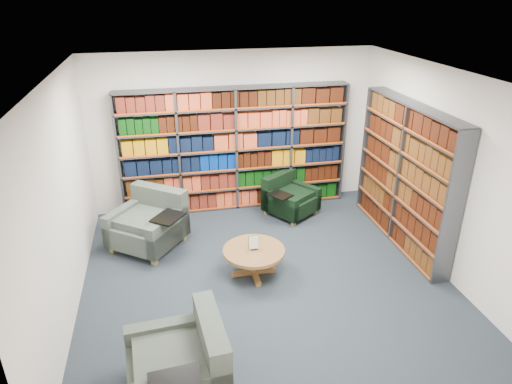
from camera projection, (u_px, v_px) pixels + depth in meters
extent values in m
cube|color=black|center=(265.00, 277.00, 6.47)|extent=(5.00, 5.00, 0.01)
cube|color=white|center=(267.00, 76.00, 5.31)|extent=(5.00, 5.00, 0.01)
cube|color=silver|center=(233.00, 131.00, 8.12)|extent=(5.00, 0.01, 2.80)
cube|color=silver|center=(337.00, 309.00, 3.66)|extent=(5.00, 0.01, 2.80)
cube|color=silver|center=(61.00, 204.00, 5.41)|extent=(0.01, 5.00, 2.80)
cube|color=silver|center=(440.00, 171.00, 6.37)|extent=(0.01, 5.00, 2.80)
cube|color=#47494F|center=(235.00, 150.00, 8.09)|extent=(4.00, 0.28, 2.20)
cube|color=silver|center=(234.00, 147.00, 8.21)|extent=(4.00, 0.02, 2.20)
cube|color=#D84C0A|center=(237.00, 152.00, 7.98)|extent=(4.00, 0.01, 2.20)
cube|color=#5E1C11|center=(236.00, 197.00, 8.48)|extent=(3.88, 0.21, 0.29)
cube|color=#43230B|center=(236.00, 179.00, 8.33)|extent=(3.88, 0.21, 0.29)
cube|color=black|center=(236.00, 160.00, 8.17)|extent=(3.88, 0.21, 0.29)
cube|color=#AA6F07|center=(235.00, 140.00, 8.02)|extent=(3.88, 0.21, 0.29)
cube|color=black|center=(235.00, 120.00, 7.87)|extent=(3.88, 0.21, 0.29)
cube|color=#5E1C11|center=(234.00, 99.00, 7.72)|extent=(3.88, 0.21, 0.29)
cube|color=#47494F|center=(405.00, 176.00, 7.00)|extent=(0.28, 2.50, 2.20)
cube|color=silver|center=(413.00, 175.00, 7.02)|extent=(0.02, 2.50, 2.20)
cube|color=#D84C0A|center=(397.00, 176.00, 6.97)|extent=(0.02, 2.50, 2.20)
cube|color=black|center=(397.00, 228.00, 7.38)|extent=(0.21, 2.38, 0.29)
cube|color=#43230B|center=(400.00, 208.00, 7.23)|extent=(0.21, 2.38, 0.29)
cube|color=black|center=(403.00, 187.00, 7.07)|extent=(0.21, 2.38, 0.29)
cube|color=black|center=(406.00, 165.00, 6.92)|extent=(0.21, 2.38, 0.29)
cube|color=black|center=(410.00, 142.00, 6.77)|extent=(0.21, 2.38, 0.29)
cube|color=#43230B|center=(413.00, 118.00, 6.62)|extent=(0.21, 2.38, 0.29)
cube|color=#0C2A34|center=(148.00, 231.00, 7.11)|extent=(1.34, 1.34, 0.34)
cube|color=#0C2A34|center=(161.00, 209.00, 7.33)|extent=(0.89, 0.74, 0.76)
cube|color=#0C2A34|center=(126.00, 221.00, 7.23)|extent=(0.69, 0.85, 0.51)
cube|color=#0C2A34|center=(169.00, 231.00, 6.92)|extent=(0.69, 0.85, 0.51)
cube|color=black|center=(168.00, 217.00, 6.75)|extent=(0.57, 0.59, 0.03)
cube|color=olive|center=(113.00, 249.00, 7.03)|extent=(0.10, 0.10, 0.11)
cube|color=olive|center=(154.00, 261.00, 6.73)|extent=(0.10, 0.10, 0.11)
cube|color=olive|center=(144.00, 227.00, 7.68)|extent=(0.10, 0.10, 0.11)
cube|color=olive|center=(184.00, 237.00, 7.38)|extent=(0.10, 0.10, 0.11)
cube|color=black|center=(291.00, 203.00, 8.15)|extent=(1.07, 1.07, 0.27)
cube|color=black|center=(279.00, 189.00, 8.27)|extent=(0.73, 0.58, 0.61)
cube|color=black|center=(279.00, 205.00, 7.91)|extent=(0.53, 0.70, 0.41)
cube|color=black|center=(302.00, 194.00, 8.34)|extent=(0.53, 0.70, 0.41)
cube|color=black|center=(280.00, 195.00, 7.76)|extent=(0.45, 0.47, 0.02)
cube|color=olive|center=(293.00, 223.00, 7.82)|extent=(0.08, 0.08, 0.09)
cube|color=olive|center=(315.00, 211.00, 8.24)|extent=(0.08, 0.08, 0.09)
cube|color=olive|center=(266.00, 212.00, 8.21)|extent=(0.08, 0.08, 0.09)
cube|color=olive|center=(288.00, 201.00, 8.63)|extent=(0.08, 0.08, 0.09)
cube|color=#0C2A34|center=(177.00, 374.00, 4.50)|extent=(1.00, 1.00, 0.33)
cube|color=#0C2A34|center=(212.00, 350.00, 4.51)|extent=(0.28, 0.95, 0.75)
cube|color=#0C2A34|center=(171.00, 340.00, 4.81)|extent=(0.94, 0.22, 0.50)
cube|color=black|center=(175.00, 383.00, 3.96)|extent=(0.48, 0.39, 0.03)
cube|color=olive|center=(137.00, 370.00, 4.83)|extent=(0.08, 0.08, 0.10)
cube|color=olive|center=(209.00, 355.00, 5.03)|extent=(0.08, 0.08, 0.10)
cylinder|color=#926139|center=(254.00, 251.00, 6.36)|extent=(0.87, 0.87, 0.05)
cylinder|color=#926139|center=(254.00, 263.00, 6.44)|extent=(0.12, 0.12, 0.35)
cube|color=#926139|center=(254.00, 272.00, 6.50)|extent=(0.63, 0.08, 0.06)
cube|color=#926139|center=(254.00, 272.00, 6.50)|extent=(0.08, 0.63, 0.06)
cube|color=black|center=(254.00, 249.00, 6.35)|extent=(0.10, 0.05, 0.01)
cube|color=white|center=(254.00, 243.00, 6.31)|extent=(0.14, 0.01, 0.19)
cube|color=#145926|center=(254.00, 243.00, 6.31)|extent=(0.15, 0.00, 0.21)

